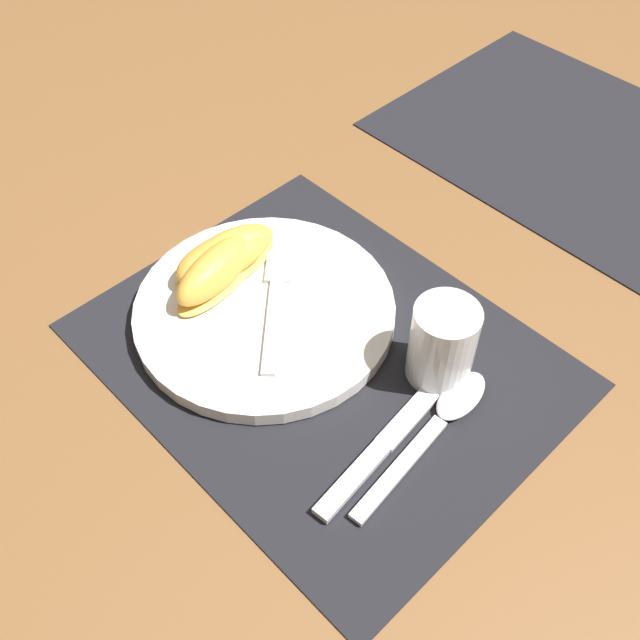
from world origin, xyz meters
name	(u,v)px	position (x,y,z in m)	size (l,w,h in m)	color
ground_plane	(323,355)	(0.00, 0.00, 0.00)	(3.00, 3.00, 0.00)	brown
placemat	(323,354)	(0.00, 0.00, 0.00)	(0.44, 0.35, 0.00)	black
placemat_far	(570,141)	(-0.03, 0.48, 0.00)	(0.44, 0.35, 0.00)	black
plate	(265,311)	(-0.08, -0.01, 0.01)	(0.27, 0.27, 0.02)	white
juice_glass	(442,347)	(0.09, 0.06, 0.04)	(0.06, 0.06, 0.09)	silver
knife	(394,434)	(0.11, -0.02, 0.01)	(0.04, 0.22, 0.01)	silver
spoon	(445,414)	(0.13, 0.03, 0.01)	(0.04, 0.20, 0.01)	silver
fork	(277,288)	(-0.08, 0.01, 0.02)	(0.15, 0.15, 0.00)	silver
citrus_wedge_0	(234,249)	(-0.15, 0.01, 0.04)	(0.06, 0.10, 0.04)	#F7C656
citrus_wedge_1	(222,259)	(-0.14, -0.01, 0.04)	(0.07, 0.12, 0.04)	#F7C656
citrus_wedge_2	(216,271)	(-0.13, -0.02, 0.04)	(0.07, 0.12, 0.04)	#F7C656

